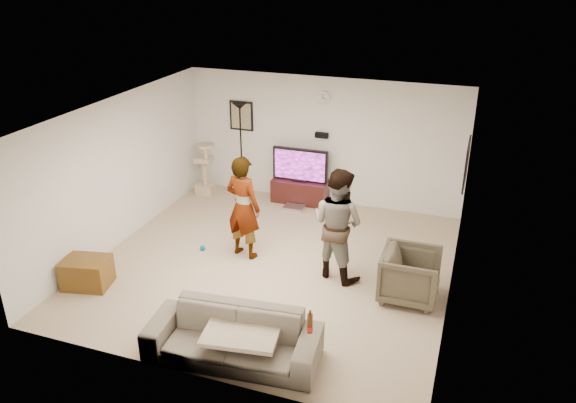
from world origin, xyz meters
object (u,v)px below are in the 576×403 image
(person_left, at_px, (243,207))
(sofa, at_px, (233,337))
(tv, at_px, (300,165))
(tv_stand, at_px, (300,191))
(armchair, at_px, (410,275))
(cat_tree, at_px, (204,168))
(side_table, at_px, (87,273))
(beer_bottle, at_px, (310,323))
(floor_lamp, at_px, (241,153))
(person_right, at_px, (338,224))

(person_left, relative_size, sofa, 0.81)
(tv, bearing_deg, tv_stand, 0.00)
(tv_stand, relative_size, armchair, 1.34)
(cat_tree, bearing_deg, side_table, -90.46)
(tv_stand, bearing_deg, tv, 0.00)
(tv_stand, relative_size, cat_tree, 1.01)
(side_table, bearing_deg, sofa, -15.86)
(tv_stand, bearing_deg, side_table, -116.79)
(beer_bottle, bearing_deg, cat_tree, 128.93)
(person_left, xyz_separation_m, armchair, (2.75, -0.39, -0.49))
(beer_bottle, bearing_deg, person_left, 127.72)
(floor_lamp, xyz_separation_m, person_right, (2.53, -2.18, -0.12))
(floor_lamp, relative_size, armchair, 2.42)
(tv, relative_size, side_table, 1.68)
(cat_tree, xyz_separation_m, armchair, (4.57, -2.53, -0.17))
(floor_lamp, relative_size, side_table, 3.02)
(floor_lamp, xyz_separation_m, side_table, (-0.91, -3.72, -0.78))
(tv_stand, bearing_deg, person_right, -60.40)
(sofa, distance_m, beer_bottle, 1.07)
(tv, distance_m, person_right, 2.85)
(tv_stand, relative_size, person_right, 0.63)
(floor_lamp, height_order, cat_tree, floor_lamp)
(person_right, bearing_deg, sofa, 95.46)
(tv, relative_size, cat_tree, 1.01)
(person_right, relative_size, beer_bottle, 7.03)
(floor_lamp, bearing_deg, side_table, -103.75)
(cat_tree, height_order, person_right, person_right)
(tv_stand, distance_m, person_right, 2.92)
(tv_stand, distance_m, cat_tree, 2.04)
(armchair, bearing_deg, person_right, 76.23)
(floor_lamp, height_order, beer_bottle, floor_lamp)
(cat_tree, bearing_deg, beer_bottle, -51.07)
(person_right, xyz_separation_m, side_table, (-3.44, -1.54, -0.66))
(tv, xyz_separation_m, sofa, (0.73, -4.80, -0.48))
(tv_stand, height_order, person_right, person_right)
(beer_bottle, distance_m, side_table, 3.85)
(tv, height_order, person_right, person_right)
(cat_tree, distance_m, person_left, 2.83)
(tv_stand, relative_size, beer_bottle, 4.43)
(floor_lamp, distance_m, armchair, 4.47)
(person_right, bearing_deg, tv, -38.57)
(person_right, height_order, sofa, person_right)
(floor_lamp, bearing_deg, sofa, -67.70)
(person_left, relative_size, beer_bottle, 6.91)
(person_left, height_order, person_right, person_right)
(armchair, bearing_deg, sofa, 137.61)
(tv_stand, relative_size, tv, 0.99)
(person_left, bearing_deg, floor_lamp, -51.27)
(person_left, distance_m, side_table, 2.56)
(tv_stand, relative_size, person_left, 0.64)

